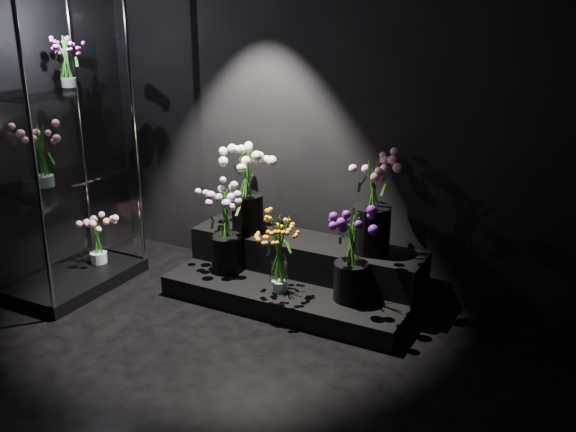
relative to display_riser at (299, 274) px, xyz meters
The scene contains 12 objects.
floor 1.64m from the display_riser, 88.59° to the right, with size 4.00×4.00×0.00m, color black.
wall_back 1.28m from the display_riser, 83.78° to the left, with size 4.00×4.00×0.00m, color black.
display_riser is the anchor object (origin of this frame).
display_case 2.01m from the display_riser, 157.40° to the right, with size 0.61×1.02×2.25m.
bouquet_orange_bells 0.40m from the display_riser, 91.46° to the right, with size 0.34×0.34×0.56m.
bouquet_lilac 0.68m from the display_riser, 163.28° to the right, with size 0.41×0.41×0.68m.
bouquet_purple 0.63m from the display_riser, 20.44° to the right, with size 0.38×0.38×0.66m.
bouquet_cream_roses 0.81m from the display_riser, behind, with size 0.42×0.42×0.68m.
bouquet_pink_roses 0.82m from the display_riser, 13.71° to the left, with size 0.45×0.45×0.70m.
bouquet_case_pink 2.06m from the display_riser, 151.26° to the right, with size 0.33×0.33×0.47m.
bouquet_case_magenta 2.32m from the display_riser, 162.30° to the right, with size 0.25×0.25×0.36m.
bouquet_case_base_pink 1.68m from the display_riser, 165.00° to the right, with size 0.42×0.42×0.42m.
Camera 1 is at (1.96, -2.36, 2.20)m, focal length 40.00 mm.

